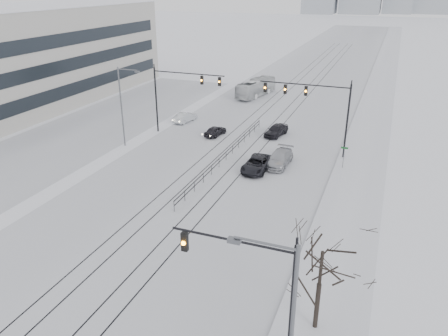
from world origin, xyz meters
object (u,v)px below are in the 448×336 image
sedan_sb_inner (215,131)px  bare_tree (322,260)px  traffic_mast_near (259,283)px  sedan_nb_right (279,159)px  sedan_sb_outer (185,117)px  sedan_nb_far (276,130)px  sedan_nb_front (257,164)px  box_truck (256,88)px

sedan_sb_inner → bare_tree: bearing=130.6°
traffic_mast_near → sedan_nb_right: bearing=101.9°
traffic_mast_near → sedan_sb_inner: size_ratio=1.96×
traffic_mast_near → bare_tree: 3.85m
sedan_sb_outer → sedan_nb_far: (12.88, -1.18, 0.06)m
sedan_nb_front → sedan_nb_right: size_ratio=0.98×
sedan_nb_front → sedan_sb_outer: bearing=139.2°
bare_tree → box_truck: bare_tree is taller
sedan_sb_outer → box_truck: size_ratio=0.40×
sedan_sb_outer → sedan_nb_right: bearing=157.2°
sedan_nb_front → box_truck: box_truck is taller
sedan_nb_front → sedan_nb_right: (1.74, 2.15, 0.04)m
sedan_sb_inner → box_truck: 21.01m
bare_tree → box_truck: size_ratio=0.62×
traffic_mast_near → sedan_nb_right: size_ratio=1.41×
bare_tree → sedan_nb_right: (-7.64, 21.75, -3.77)m
sedan_sb_outer → sedan_nb_far: sedan_nb_far is taller
sedan_sb_outer → sedan_nb_right: sedan_nb_right is taller
traffic_mast_near → sedan_nb_front: 23.96m
sedan_sb_inner → sedan_sb_outer: bearing=-24.0°
bare_tree → sedan_nb_right: 23.36m
sedan_sb_outer → box_truck: 17.74m
sedan_nb_front → box_truck: 30.79m
sedan_sb_inner → sedan_nb_front: 11.53m
traffic_mast_near → sedan_nb_far: 34.78m
traffic_mast_near → sedan_nb_far: (-7.91, 33.65, -3.85)m
bare_tree → sedan_sb_outer: size_ratio=1.55×
traffic_mast_near → sedan_nb_far: bearing=103.2°
bare_tree → sedan_sb_outer: bare_tree is taller
sedan_nb_far → box_truck: 20.11m
traffic_mast_near → sedan_sb_outer: size_ratio=1.78×
sedan_sb_inner → sedan_nb_far: size_ratio=0.85×
bare_tree → sedan_nb_front: size_ratio=1.25×
sedan_sb_inner → sedan_nb_far: sedan_nb_far is taller
sedan_nb_right → box_truck: (-10.99, 27.20, 0.65)m
sedan_sb_inner → box_truck: (-1.35, 20.96, 0.77)m
bare_tree → sedan_nb_far: size_ratio=1.46×
sedan_nb_front → traffic_mast_near: bearing=-72.1°
sedan_sb_outer → box_truck: (4.57, 17.12, 0.72)m
bare_tree → sedan_nb_front: bare_tree is taller
traffic_mast_near → sedan_sb_outer: (-20.79, 34.83, -3.91)m
bare_tree → sedan_nb_far: bare_tree is taller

